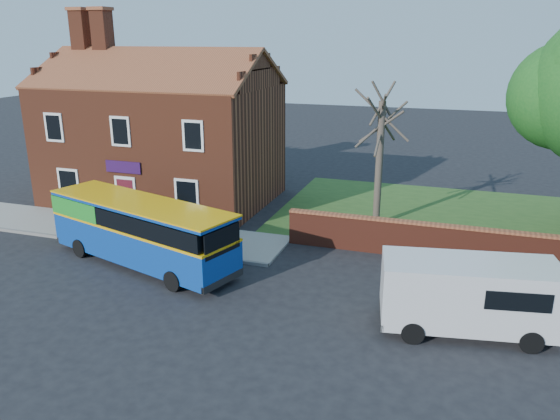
% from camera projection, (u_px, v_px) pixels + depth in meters
% --- Properties ---
extents(ground, '(120.00, 120.00, 0.00)m').
position_uv_depth(ground, '(178.00, 302.00, 19.51)').
color(ground, black).
rests_on(ground, ground).
extents(pavement, '(18.00, 3.50, 0.12)m').
position_uv_depth(pavement, '(108.00, 229.00, 26.81)').
color(pavement, gray).
rests_on(pavement, ground).
extents(kerb, '(18.00, 0.15, 0.14)m').
position_uv_depth(kerb, '(85.00, 241.00, 25.22)').
color(kerb, slate).
rests_on(kerb, ground).
extents(grass_strip, '(26.00, 12.00, 0.04)m').
position_uv_depth(grass_strip, '(535.00, 226.00, 27.33)').
color(grass_strip, '#426B28').
rests_on(grass_strip, ground).
extents(shop_building, '(12.30, 8.13, 10.50)m').
position_uv_depth(shop_building, '(163.00, 141.00, 31.00)').
color(shop_building, brown).
rests_on(shop_building, ground).
extents(boundary_wall, '(22.00, 0.38, 1.60)m').
position_uv_depth(boundary_wall, '(554.00, 254.00, 21.67)').
color(boundary_wall, maroon).
rests_on(boundary_wall, ground).
extents(bus, '(9.18, 4.79, 2.72)m').
position_uv_depth(bus, '(137.00, 228.00, 22.49)').
color(bus, '#0D3C97').
rests_on(bus, ground).
extents(van_near, '(5.71, 3.05, 2.38)m').
position_uv_depth(van_near, '(469.00, 293.00, 17.22)').
color(van_near, silver).
rests_on(van_near, ground).
extents(bare_tree, '(2.53, 3.02, 6.75)m').
position_uv_depth(bare_tree, '(379.00, 158.00, 26.52)').
color(bare_tree, '#4C4238').
rests_on(bare_tree, ground).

